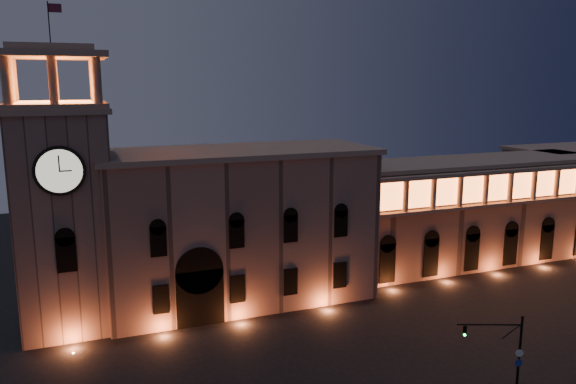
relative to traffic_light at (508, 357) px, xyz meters
name	(u,v)px	position (x,y,z in m)	size (l,w,h in m)	color
government_building	(238,226)	(-13.44, 28.64, 4.96)	(30.80, 12.80, 17.60)	#8B685B
clock_tower	(64,209)	(-31.87, 27.69, 8.69)	(9.80, 9.80, 32.40)	#8B685B
colonnade_wing	(469,210)	(20.63, 30.63, 3.52)	(40.60, 11.50, 14.50)	#866356
secondary_building	(572,192)	(46.63, 36.71, 3.19)	(20.00, 12.00, 14.00)	#866356
traffic_light	(508,357)	(0.00, 0.00, 0.00)	(4.96, 2.19, 7.26)	black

